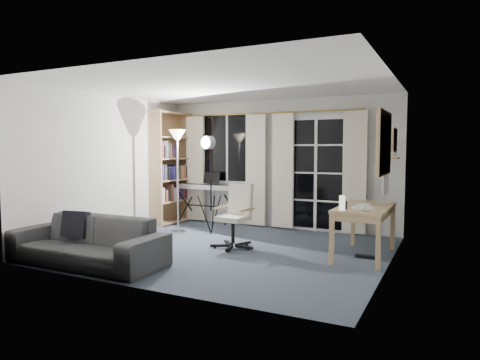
% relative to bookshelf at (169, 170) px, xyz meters
% --- Properties ---
extents(floor, '(4.50, 4.00, 0.02)m').
position_rel_bookshelf_xyz_m(floor, '(2.13, -1.48, -1.06)').
color(floor, '#323949').
rests_on(floor, ground).
extents(window, '(1.20, 0.08, 1.40)m').
position_rel_bookshelf_xyz_m(window, '(1.08, 0.49, 0.45)').
color(window, white).
rests_on(window, floor).
extents(french_door, '(1.32, 0.09, 2.11)m').
position_rel_bookshelf_xyz_m(french_door, '(2.88, 0.49, -0.03)').
color(french_door, white).
rests_on(french_door, floor).
extents(curtains, '(3.60, 0.07, 2.13)m').
position_rel_bookshelf_xyz_m(curtains, '(1.99, 0.40, 0.04)').
color(curtains, gold).
rests_on(curtains, floor).
extents(bookshelf, '(0.40, 1.05, 2.22)m').
position_rel_bookshelf_xyz_m(bookshelf, '(0.00, 0.00, 0.00)').
color(bookshelf, tan).
rests_on(bookshelf, floor).
extents(torchiere_lamp, '(0.35, 0.35, 1.82)m').
position_rel_bookshelf_xyz_m(torchiere_lamp, '(0.74, -0.76, 0.41)').
color(torchiere_lamp, '#B2B2B7').
rests_on(torchiere_lamp, floor).
extents(keyboard_piano, '(1.32, 0.64, 0.95)m').
position_rel_bookshelf_xyz_m(keyboard_piano, '(0.81, 0.22, -0.33)').
color(keyboard_piano, black).
rests_on(keyboard_piano, floor).
extents(studio_light, '(0.38, 0.39, 1.74)m').
position_rel_bookshelf_xyz_m(studio_light, '(1.26, -0.56, 0.35)').
color(studio_light, black).
rests_on(studio_light, floor).
extents(office_chair, '(0.65, 0.66, 0.96)m').
position_rel_bookshelf_xyz_m(office_chair, '(2.17, -1.28, -0.49)').
color(office_chair, black).
rests_on(office_chair, floor).
extents(desk, '(0.67, 1.32, 0.70)m').
position_rel_bookshelf_xyz_m(desk, '(4.01, -1.02, -0.44)').
color(desk, tan).
rests_on(desk, floor).
extents(monitor, '(0.17, 0.50, 0.44)m').
position_rel_bookshelf_xyz_m(monitor, '(4.21, -0.57, -0.09)').
color(monitor, silver).
rests_on(monitor, desk).
extents(desk_clutter, '(0.42, 0.79, 0.89)m').
position_rel_bookshelf_xyz_m(desk_clutter, '(3.95, -1.24, -0.50)').
color(desk_clutter, white).
rests_on(desk_clutter, desk).
extents(mug, '(0.12, 0.09, 0.11)m').
position_rel_bookshelf_xyz_m(mug, '(4.11, -1.52, -0.30)').
color(mug, silver).
rests_on(mug, desk).
extents(wall_mirror, '(0.04, 0.94, 0.74)m').
position_rel_bookshelf_xyz_m(wall_mirror, '(4.35, -1.83, 0.50)').
color(wall_mirror, tan).
rests_on(wall_mirror, floor).
extents(framed_print, '(0.03, 0.42, 0.32)m').
position_rel_bookshelf_xyz_m(framed_print, '(4.36, -0.93, 0.55)').
color(framed_print, tan).
rests_on(framed_print, floor).
extents(wall_shelf, '(0.16, 0.30, 0.18)m').
position_rel_bookshelf_xyz_m(wall_shelf, '(4.29, -0.43, 0.36)').
color(wall_shelf, tan).
rests_on(wall_shelf, floor).
extents(sofa, '(2.10, 0.63, 0.82)m').
position_rel_bookshelf_xyz_m(sofa, '(0.90, -3.03, -0.64)').
color(sofa, '#2C2C2E').
rests_on(sofa, floor).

